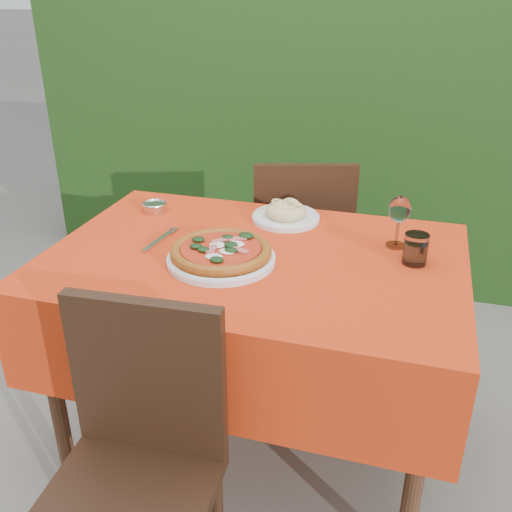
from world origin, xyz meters
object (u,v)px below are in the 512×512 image
(chair_far, at_px, (301,244))
(steel_ramekin, at_px, (155,207))
(chair_near, at_px, (137,454))
(fork, at_px, (157,242))
(pizza_plate, at_px, (221,254))
(wine_glass, at_px, (400,211))
(pasta_plate, at_px, (286,214))
(water_glass, at_px, (415,250))

(chair_far, distance_m, steel_ramekin, 0.66)
(chair_near, height_order, fork, chair_near)
(chair_near, bearing_deg, pizza_plate, 83.67)
(wine_glass, relative_size, steel_ramekin, 2.12)
(chair_far, relative_size, pasta_plate, 3.74)
(fork, bearing_deg, steel_ramekin, 122.51)
(pasta_plate, distance_m, water_glass, 0.50)
(pasta_plate, distance_m, fork, 0.46)
(chair_near, relative_size, water_glass, 9.18)
(water_glass, bearing_deg, steel_ramekin, 169.54)
(chair_far, relative_size, pizza_plate, 2.31)
(chair_far, xyz_separation_m, fork, (-0.34, -0.64, 0.25))
(pasta_plate, bearing_deg, steel_ramekin, -173.87)
(pizza_plate, bearing_deg, steel_ramekin, 138.90)
(chair_far, bearing_deg, steel_ramekin, 23.22)
(fork, height_order, steel_ramekin, steel_ramekin)
(pizza_plate, distance_m, fork, 0.26)
(water_glass, bearing_deg, chair_far, 129.15)
(water_glass, bearing_deg, wine_glass, 119.12)
(chair_near, xyz_separation_m, water_glass, (0.58, 0.69, 0.30))
(chair_far, distance_m, water_glass, 0.78)
(pasta_plate, bearing_deg, wine_glass, -16.34)
(pasta_plate, height_order, steel_ramekin, pasta_plate)
(steel_ramekin, bearing_deg, chair_far, 39.98)
(chair_near, bearing_deg, pasta_plate, 78.40)
(water_glass, bearing_deg, pasta_plate, 153.57)
(steel_ramekin, bearing_deg, water_glass, -10.46)
(chair_near, bearing_deg, chair_far, 81.13)
(chair_far, bearing_deg, pasta_plate, 75.11)
(chair_far, distance_m, wine_glass, 0.70)
(chair_near, xyz_separation_m, fork, (-0.22, 0.61, 0.26))
(chair_far, distance_m, pasta_plate, 0.43)
(pizza_plate, bearing_deg, wine_glass, 28.21)
(wine_glass, xyz_separation_m, fork, (-0.73, -0.19, -0.11))
(chair_far, xyz_separation_m, wine_glass, (0.40, -0.45, 0.36))
(wine_glass, relative_size, fork, 0.77)
(pizza_plate, relative_size, fork, 1.76)
(steel_ramekin, bearing_deg, wine_glass, -4.10)
(chair_far, height_order, pizza_plate, chair_far)
(pasta_plate, xyz_separation_m, wine_glass, (0.38, -0.11, 0.09))
(pasta_plate, bearing_deg, water_glass, -26.43)
(water_glass, distance_m, fork, 0.80)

